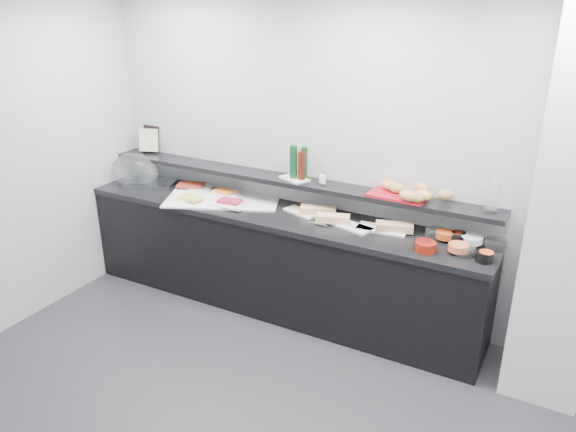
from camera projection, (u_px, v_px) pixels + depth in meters
The scene contains 56 objects.
back_wall at pixel (370, 163), 4.49m from camera, with size 5.00×0.02×2.70m, color #A9ACB0.
column at pixel (574, 210), 3.54m from camera, with size 0.50×0.50×2.70m, color white.
buffet_cabinet at pixel (277, 262), 4.90m from camera, with size 3.60×0.60×0.85m, color black.
counter_top at pixel (276, 215), 4.73m from camera, with size 3.62×0.62×0.05m, color black.
wall_shelf at pixel (286, 180), 4.78m from camera, with size 3.60×0.25×0.04m, color black.
cloche_base at pixel (152, 183), 5.35m from camera, with size 0.45×0.30×0.04m, color #AEAFB5.
cloche_dome at pixel (135, 171), 5.37m from camera, with size 0.48×0.32×0.34m, color white.
linen_runner at pixel (223, 200), 4.97m from camera, with size 0.99×0.47×0.01m, color white.
platter_meat_a at pixel (201, 188), 5.23m from camera, with size 0.30×0.20×0.01m, color white.
food_meat_a at pixel (191, 185), 5.24m from camera, with size 0.24×0.15×0.02m, color maroon.
platter_salmon at pixel (224, 192), 5.11m from camera, with size 0.29×0.19×0.01m, color white.
food_salmon at pixel (225, 191), 5.08m from camera, with size 0.20×0.12×0.02m, color orange.
platter_cheese at pixel (183, 198), 4.97m from camera, with size 0.27×0.18×0.01m, color white.
food_cheese at pixel (191, 198), 4.92m from camera, with size 0.20×0.13×0.02m, color #D0C151.
platter_meat_b at pixel (229, 204), 4.82m from camera, with size 0.30×0.20×0.01m, color white.
food_meat_b at pixel (230, 201), 4.84m from camera, with size 0.19×0.12×0.02m, color maroon.
sandwich_plate_left at pixel (301, 212), 4.69m from camera, with size 0.31×0.13×0.01m, color white.
sandwich_food_left at pixel (318, 210), 4.64m from camera, with size 0.29×0.11×0.06m, color #E1AE76.
tongs_left at pixel (306, 215), 4.61m from camera, with size 0.01×0.01×0.16m, color #B4B7BB.
sandwich_plate_mid at pixel (350, 226), 4.42m from camera, with size 0.37×0.16×0.01m, color silver.
sandwich_food_mid at pixel (333, 218), 4.47m from camera, with size 0.27×0.10×0.06m, color #DEB374.
tongs_mid at pixel (318, 224), 4.43m from camera, with size 0.01×0.01×0.16m, color #B5B8BD.
sandwich_plate_right at pixel (382, 229), 4.36m from camera, with size 0.39×0.17×0.01m, color white.
sandwich_food_right at pixel (394, 227), 4.31m from camera, with size 0.29×0.11×0.06m, color tan.
tongs_right at pixel (389, 232), 4.28m from camera, with size 0.01×0.01×0.16m, color #B0B3B7.
bowl_glass_fruit at pixel (436, 234), 4.21m from camera, with size 0.15×0.15×0.07m, color white.
fill_glass_fruit at pixel (445, 235), 4.17m from camera, with size 0.14×0.14×0.05m, color #CB491B.
bowl_black_jam at pixel (460, 238), 4.14m from camera, with size 0.15×0.15×0.07m, color black.
fill_black_jam at pixel (459, 235), 4.15m from camera, with size 0.10×0.10×0.05m, color #5D1A0D.
bowl_glass_cream at pixel (496, 244), 4.04m from camera, with size 0.15×0.15×0.07m, color white.
fill_glass_cream at pixel (472, 239), 4.09m from camera, with size 0.16×0.16×0.05m, color white.
bowl_red_jam at pixel (426, 247), 4.00m from camera, with size 0.15×0.15×0.07m, color maroon.
fill_red_jam at pixel (424, 243), 4.03m from camera, with size 0.11×0.11×0.05m, color #590C0C.
bowl_glass_salmon at pixel (464, 250), 3.94m from camera, with size 0.15×0.15×0.07m, color white.
fill_glass_salmon at pixel (458, 247), 3.96m from camera, with size 0.14×0.14×0.05m, color #E56638.
bowl_black_fruit at pixel (484, 256), 3.85m from camera, with size 0.12×0.12×0.07m, color black.
fill_black_fruit at pixel (486, 255), 3.85m from camera, with size 0.10×0.10×0.05m, color #D04D1C.
framed_print at pixel (150, 139), 5.49m from camera, with size 0.19×0.02×0.26m, color black.
print_art at pixel (149, 140), 5.44m from camera, with size 0.19×0.00×0.22m, color beige.
condiment_tray at pixel (294, 179), 4.73m from camera, with size 0.25×0.15×0.01m, color white.
bottle_green_a at pixel (304, 163), 4.70m from camera, with size 0.06×0.06×0.26m, color black.
bottle_brown at pixel (302, 165), 4.65m from camera, with size 0.06×0.06×0.24m, color #3A160A.
bottle_green_b at pixel (293, 162), 4.68m from camera, with size 0.06×0.06×0.28m, color #0F3819.
bottle_hot at pixel (302, 169), 4.66m from camera, with size 0.04×0.04×0.18m, color #A60B0C.
shaker_salt at pixel (324, 180), 4.58m from camera, with size 0.03×0.03×0.07m, color white.
shaker_pepper at pixel (321, 179), 4.60m from camera, with size 0.04×0.04×0.07m, color white.
bread_tray at pixel (399, 195), 4.35m from camera, with size 0.44×0.31×0.02m, color #A2111F.
bread_roll_nw at pixel (389, 185), 4.41m from camera, with size 0.15×0.09×0.08m, color #D28350.
bread_roll_n at pixel (422, 188), 4.33m from camera, with size 0.12×0.08×0.08m, color #C08949.
bread_roll_ne at pixel (446, 195), 4.20m from camera, with size 0.12×0.08×0.08m, color #B59645.
bread_roll_sw at pixel (408, 196), 4.18m from camera, with size 0.15×0.10×0.08m, color tan.
bread_roll_s at pixel (416, 197), 4.15m from camera, with size 0.14×0.09×0.08m, color #AA7641.
bread_roll_se at pixel (423, 195), 4.19m from camera, with size 0.14×0.09×0.08m, color tan.
bread_roll_midw at pixel (397, 188), 4.34m from camera, with size 0.13×0.08×0.08m, color #AB8B41.
bread_roll_mide at pixel (425, 195), 4.20m from camera, with size 0.14×0.09×0.08m, color #B06F43.
carafe at pixel (493, 193), 3.97m from camera, with size 0.10×0.10×0.30m, color white.
Camera 1 is at (1.48, -2.11, 2.64)m, focal length 35.00 mm.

